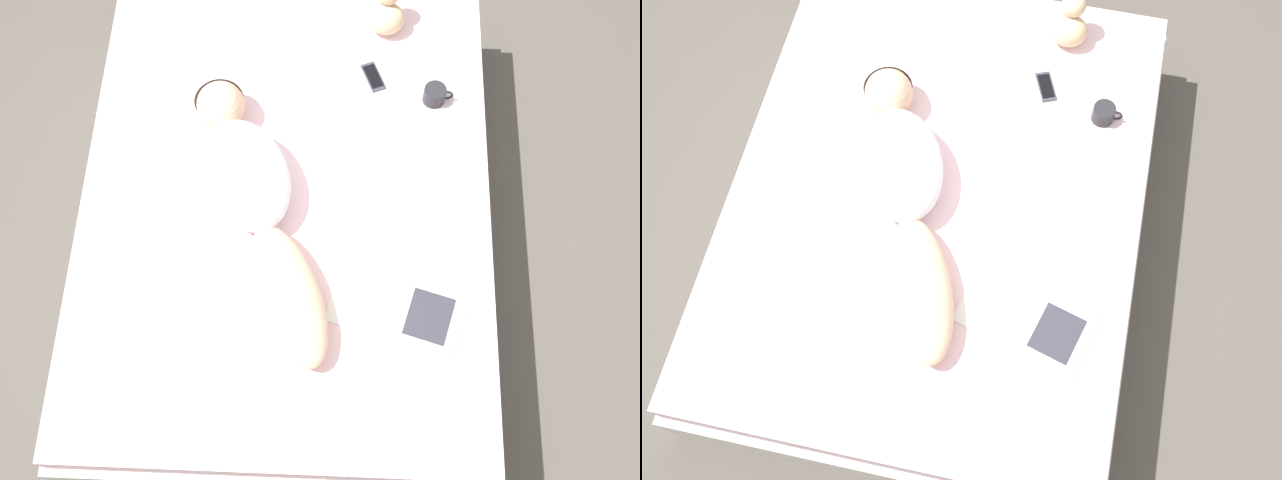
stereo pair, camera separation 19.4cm
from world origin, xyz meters
The scene contains 7 objects.
ground_plane centered at (0.00, 0.00, 0.00)m, with size 12.00×12.00×0.00m, color #4C4742.
bed centered at (0.00, 0.00, 0.22)m, with size 1.71×2.20×0.45m.
person centered at (-0.12, -0.04, 0.55)m, with size 0.68×1.27×0.21m.
open_magazine centered at (0.46, -0.45, 0.45)m, with size 0.56×0.40×0.01m.
coffee_mug centered at (0.61, 0.49, 0.49)m, with size 0.13×0.09×0.08m.
cell_phone centered at (0.35, 0.60, 0.46)m, with size 0.11×0.16×0.01m.
plush_toy centered at (0.40, 0.88, 0.55)m, with size 0.16×0.18×0.22m.
Camera 2 is at (0.38, -1.31, 3.16)m, focal length 42.00 mm.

